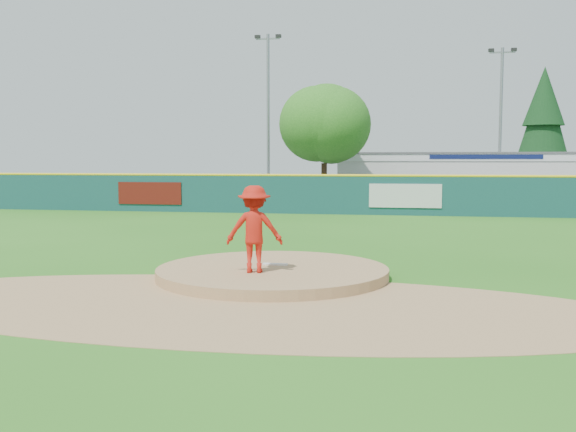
% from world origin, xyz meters
% --- Properties ---
extents(ground, '(120.00, 120.00, 0.00)m').
position_xyz_m(ground, '(0.00, 0.00, 0.00)').
color(ground, '#286B19').
rests_on(ground, ground).
extents(pitchers_mound, '(5.50, 5.50, 0.50)m').
position_xyz_m(pitchers_mound, '(0.00, 0.00, 0.00)').
color(pitchers_mound, '#9E774C').
rests_on(pitchers_mound, ground).
extents(pitching_rubber, '(0.60, 0.15, 0.04)m').
position_xyz_m(pitching_rubber, '(0.00, 0.30, 0.27)').
color(pitching_rubber, white).
rests_on(pitching_rubber, pitchers_mound).
extents(infield_dirt_arc, '(15.40, 15.40, 0.01)m').
position_xyz_m(infield_dirt_arc, '(0.00, -3.00, 0.01)').
color(infield_dirt_arc, '#9E774C').
rests_on(infield_dirt_arc, ground).
extents(parking_lot, '(44.00, 16.00, 0.02)m').
position_xyz_m(parking_lot, '(0.00, 27.00, 0.01)').
color(parking_lot, '#38383A').
rests_on(parking_lot, ground).
extents(pitcher, '(1.37, 0.93, 1.97)m').
position_xyz_m(pitcher, '(-0.26, -0.74, 1.24)').
color(pitcher, red).
rests_on(pitcher, pitchers_mound).
extents(van, '(5.55, 3.39, 1.44)m').
position_xyz_m(van, '(-3.14, 22.23, 0.74)').
color(van, white).
rests_on(van, parking_lot).
extents(pool_building_grp, '(15.20, 8.20, 3.31)m').
position_xyz_m(pool_building_grp, '(6.00, 31.99, 1.66)').
color(pool_building_grp, silver).
rests_on(pool_building_grp, ground).
extents(fence_banners, '(17.22, 0.04, 1.20)m').
position_xyz_m(fence_banners, '(-3.79, 17.92, 1.00)').
color(fence_banners, '#5C130D').
rests_on(fence_banners, ground).
extents(playground_slide, '(1.14, 3.21, 1.77)m').
position_xyz_m(playground_slide, '(-12.00, 21.65, 0.90)').
color(playground_slide, blue).
rests_on(playground_slide, ground).
extents(outfield_fence, '(40.00, 0.14, 2.07)m').
position_xyz_m(outfield_fence, '(0.00, 18.00, 1.09)').
color(outfield_fence, '#144343').
rests_on(outfield_fence, ground).
extents(deciduous_tree, '(5.60, 5.60, 7.36)m').
position_xyz_m(deciduous_tree, '(-2.00, 25.00, 4.55)').
color(deciduous_tree, '#382314').
rests_on(deciduous_tree, ground).
extents(conifer_tree, '(4.40, 4.40, 9.50)m').
position_xyz_m(conifer_tree, '(13.00, 36.00, 5.54)').
color(conifer_tree, '#382314').
rests_on(conifer_tree, ground).
extents(light_pole_left, '(1.75, 0.25, 11.00)m').
position_xyz_m(light_pole_left, '(-6.00, 27.00, 6.05)').
color(light_pole_left, gray).
rests_on(light_pole_left, ground).
extents(light_pole_right, '(1.75, 0.25, 10.00)m').
position_xyz_m(light_pole_right, '(9.00, 29.00, 5.54)').
color(light_pole_right, gray).
rests_on(light_pole_right, ground).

